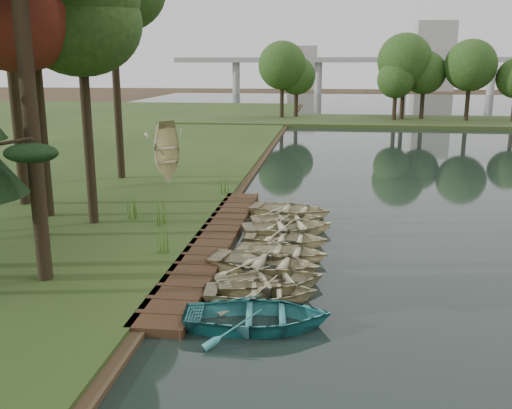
# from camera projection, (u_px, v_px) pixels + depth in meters

# --- Properties ---
(ground) EXTENTS (300.00, 300.00, 0.00)m
(ground) POSITION_uv_depth(u_px,v_px,m) (254.00, 247.00, 22.28)
(ground) COLOR #3D2F1D
(boardwalk) EXTENTS (1.60, 16.00, 0.30)m
(boardwalk) POSITION_uv_depth(u_px,v_px,m) (214.00, 242.00, 22.44)
(boardwalk) COLOR #382415
(boardwalk) RESTS_ON ground
(peninsula) EXTENTS (50.00, 14.00, 0.45)m
(peninsula) POSITION_uv_depth(u_px,v_px,m) (372.00, 121.00, 69.42)
(peninsula) COLOR #34451E
(peninsula) RESTS_ON ground
(far_trees) EXTENTS (45.60, 5.60, 8.80)m
(far_trees) POSITION_uv_depth(u_px,v_px,m) (346.00, 69.00, 68.34)
(far_trees) COLOR black
(far_trees) RESTS_ON peninsula
(bridge) EXTENTS (95.90, 4.00, 8.60)m
(bridge) POSITION_uv_depth(u_px,v_px,m) (371.00, 64.00, 134.69)
(bridge) COLOR #A5A5A0
(bridge) RESTS_ON ground
(building_a) EXTENTS (10.00, 8.00, 18.00)m
(building_a) POSITION_uv_depth(u_px,v_px,m) (434.00, 56.00, 151.34)
(building_a) COLOR #A5A5A0
(building_a) RESTS_ON ground
(building_b) EXTENTS (8.00, 8.00, 12.00)m
(building_b) POSITION_uv_depth(u_px,v_px,m) (302.00, 68.00, 161.14)
(building_b) COLOR #A5A5A0
(building_b) RESTS_ON ground
(rowboat_0) EXTENTS (4.28, 3.29, 0.82)m
(rowboat_0) POSITION_uv_depth(u_px,v_px,m) (258.00, 313.00, 15.25)
(rowboat_0) COLOR teal
(rowboat_0) RESTS_ON water
(rowboat_1) EXTENTS (3.65, 2.77, 0.71)m
(rowboat_1) POSITION_uv_depth(u_px,v_px,m) (260.00, 290.00, 17.00)
(rowboat_1) COLOR beige
(rowboat_1) RESTS_ON water
(rowboat_2) EXTENTS (4.13, 3.54, 0.72)m
(rowboat_2) POSITION_uv_depth(u_px,v_px,m) (272.00, 279.00, 17.85)
(rowboat_2) COLOR beige
(rowboat_2) RESTS_ON water
(rowboat_3) EXTENTS (4.41, 3.55, 0.81)m
(rowboat_3) POSITION_uv_depth(u_px,v_px,m) (265.00, 261.00, 19.34)
(rowboat_3) COLOR beige
(rowboat_3) RESTS_ON water
(rowboat_4) EXTENTS (3.65, 2.84, 0.69)m
(rowboat_4) POSITION_uv_depth(u_px,v_px,m) (281.00, 250.00, 20.64)
(rowboat_4) COLOR beige
(rowboat_4) RESTS_ON water
(rowboat_5) EXTENTS (3.43, 2.55, 0.68)m
(rowboat_5) POSITION_uv_depth(u_px,v_px,m) (286.00, 237.00, 22.22)
(rowboat_5) COLOR beige
(rowboat_5) RESTS_ON water
(rowboat_6) EXTENTS (4.46, 3.73, 0.79)m
(rowboat_6) POSITION_uv_depth(u_px,v_px,m) (288.00, 225.00, 23.68)
(rowboat_6) COLOR beige
(rowboat_6) RESTS_ON water
(rowboat_7) EXTENTS (3.67, 3.01, 0.66)m
(rowboat_7) POSITION_uv_depth(u_px,v_px,m) (287.00, 217.00, 25.11)
(rowboat_7) COLOR beige
(rowboat_7) RESTS_ON water
(rowboat_8) EXTENTS (4.30, 3.43, 0.80)m
(rowboat_8) POSITION_uv_depth(u_px,v_px,m) (290.00, 208.00, 26.49)
(rowboat_8) COLOR beige
(rowboat_8) RESTS_ON water
(stored_rowboat) EXTENTS (4.39, 4.24, 0.74)m
(stored_rowboat) POSITION_uv_depth(u_px,v_px,m) (167.00, 177.00, 32.56)
(stored_rowboat) COLOR beige
(stored_rowboat) RESTS_ON bank
(tree_2) EXTENTS (4.46, 4.46, 10.39)m
(tree_2) POSITION_uv_depth(u_px,v_px,m) (19.00, 14.00, 20.79)
(tree_2) COLOR black
(tree_2) RESTS_ON bank
(tree_4) EXTENTS (4.78, 4.78, 10.36)m
(tree_4) POSITION_uv_depth(u_px,v_px,m) (80.00, 22.00, 22.66)
(tree_4) COLOR black
(tree_4) RESTS_ON bank
(tree_6) EXTENTS (5.01, 5.01, 12.07)m
(tree_6) POSITION_uv_depth(u_px,v_px,m) (112.00, 6.00, 32.05)
(tree_6) COLOR black
(tree_6) RESTS_ON bank
(reeds_0) EXTENTS (0.60, 0.60, 0.96)m
(reeds_0) POSITION_uv_depth(u_px,v_px,m) (162.00, 241.00, 20.46)
(reeds_0) COLOR #3F661E
(reeds_0) RESTS_ON bank
(reeds_1) EXTENTS (0.60, 0.60, 1.07)m
(reeds_1) POSITION_uv_depth(u_px,v_px,m) (160.00, 212.00, 24.15)
(reeds_1) COLOR #3F661E
(reeds_1) RESTS_ON bank
(reeds_2) EXTENTS (0.60, 0.60, 1.12)m
(reeds_2) POSITION_uv_depth(u_px,v_px,m) (135.00, 206.00, 25.19)
(reeds_2) COLOR #3F661E
(reeds_2) RESTS_ON bank
(reeds_3) EXTENTS (0.60, 0.60, 0.93)m
(reeds_3) POSITION_uv_depth(u_px,v_px,m) (225.00, 185.00, 30.09)
(reeds_3) COLOR #3F661E
(reeds_3) RESTS_ON bank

